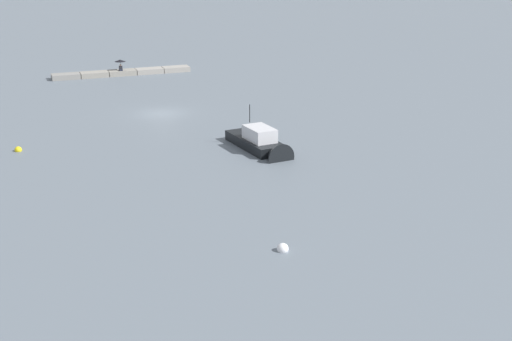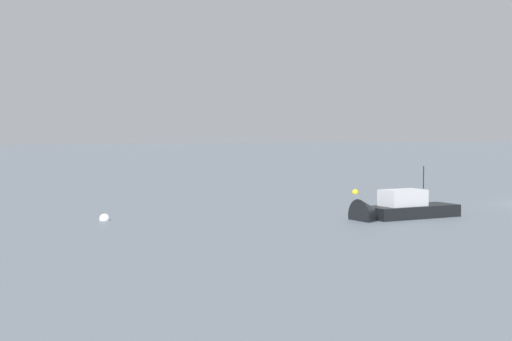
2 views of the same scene
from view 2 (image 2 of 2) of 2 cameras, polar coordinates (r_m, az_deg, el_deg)
motorboat_black_near at (r=49.70m, az=10.44°, el=-3.02°), size 3.18×7.60×4.14m
mooring_buoy_near at (r=48.66m, az=-11.19°, el=-3.54°), size 0.65×0.65×0.65m
mooring_buoy_mid at (r=68.45m, az=7.39°, el=-1.62°), size 0.56×0.56×0.56m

